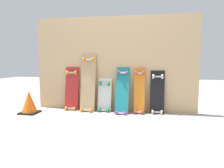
# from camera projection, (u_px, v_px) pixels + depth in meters

# --- Properties ---
(ground_plane) EXTENTS (12.00, 12.00, 0.00)m
(ground_plane) POSITION_uv_depth(u_px,v_px,m) (113.00, 111.00, 3.25)
(ground_plane) COLOR #9E9991
(plywood_wall_panel) EXTENTS (2.56, 0.04, 1.47)m
(plywood_wall_panel) POSITION_uv_depth(u_px,v_px,m) (114.00, 64.00, 3.24)
(plywood_wall_panel) COLOR tan
(plywood_wall_panel) RESTS_ON ground
(skateboard_red) EXTENTS (0.22, 0.17, 0.75)m
(skateboard_red) POSITION_uv_depth(u_px,v_px,m) (72.00, 91.00, 3.33)
(skateboard_red) COLOR #B22626
(skateboard_red) RESTS_ON ground
(skateboard_natural) EXTENTS (0.23, 0.23, 0.96)m
(skateboard_natural) POSITION_uv_depth(u_px,v_px,m) (88.00, 85.00, 3.24)
(skateboard_natural) COLOR tan
(skateboard_natural) RESTS_ON ground
(skateboard_white) EXTENTS (0.22, 0.17, 0.58)m
(skateboard_white) POSITION_uv_depth(u_px,v_px,m) (104.00, 97.00, 3.23)
(skateboard_white) COLOR silver
(skateboard_white) RESTS_ON ground
(skateboard_teal) EXTENTS (0.20, 0.28, 0.77)m
(skateboard_teal) POSITION_uv_depth(u_px,v_px,m) (122.00, 93.00, 3.11)
(skateboard_teal) COLOR #197A7F
(skateboard_teal) RESTS_ON ground
(skateboard_orange) EXTENTS (0.16, 0.20, 0.76)m
(skateboard_orange) POSITION_uv_depth(u_px,v_px,m) (139.00, 93.00, 3.11)
(skateboard_orange) COLOR orange
(skateboard_orange) RESTS_ON ground
(skateboard_black) EXTENTS (0.21, 0.16, 0.71)m
(skateboard_black) POSITION_uv_depth(u_px,v_px,m) (157.00, 94.00, 3.09)
(skateboard_black) COLOR black
(skateboard_black) RESTS_ON ground
(traffic_cone) EXTENTS (0.26, 0.26, 0.34)m
(traffic_cone) POSITION_uv_depth(u_px,v_px,m) (29.00, 102.00, 3.11)
(traffic_cone) COLOR black
(traffic_cone) RESTS_ON ground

